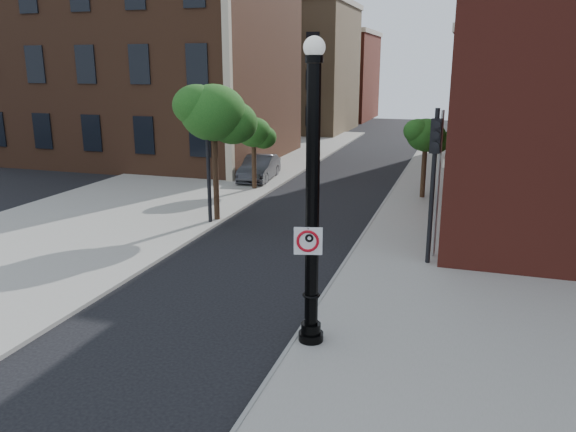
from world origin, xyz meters
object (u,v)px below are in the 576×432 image
(parked_car, at_px, (259,168))
(lamppost, at_px, (312,213))
(no_parking_sign, at_px, (308,241))
(traffic_signal_right, at_px, (434,162))
(traffic_signal_left, at_px, (207,136))

(parked_car, bearing_deg, lamppost, -71.72)
(no_parking_sign, height_order, parked_car, no_parking_sign)
(no_parking_sign, bearing_deg, traffic_signal_right, 56.98)
(traffic_signal_right, bearing_deg, parked_car, 135.59)
(traffic_signal_right, bearing_deg, traffic_signal_left, 169.38)
(traffic_signal_left, bearing_deg, traffic_signal_right, -13.65)
(traffic_signal_right, bearing_deg, lamppost, -104.94)
(parked_car, relative_size, traffic_signal_left, 0.81)
(traffic_signal_left, relative_size, traffic_signal_right, 1.06)
(no_parking_sign, distance_m, traffic_signal_right, 7.02)
(no_parking_sign, height_order, traffic_signal_right, traffic_signal_right)
(lamppost, xyz_separation_m, parked_car, (-8.10, 18.13, -2.51))
(parked_car, bearing_deg, traffic_signal_left, -87.83)
(no_parking_sign, bearing_deg, traffic_signal_left, 112.92)
(traffic_signal_right, bearing_deg, no_parking_sign, -104.80)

